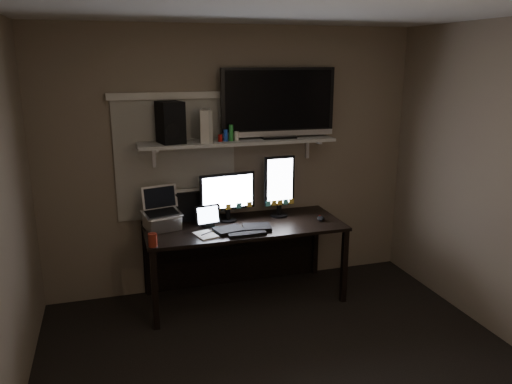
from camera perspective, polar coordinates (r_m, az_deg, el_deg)
name	(u,v)px	position (r m, az deg, el deg)	size (l,w,h in m)	color
ceiling	(310,2)	(2.99, 6.19, 20.77)	(3.60, 3.60, 0.00)	silver
back_wall	(233,161)	(4.79, -2.59, 3.56)	(3.60, 3.60, 0.00)	#7F715B
window_blinds	(176,159)	(4.66, -9.14, 3.71)	(1.10, 0.02, 1.10)	#B6B2A3
desk	(241,238)	(4.74, -1.74, -5.30)	(1.80, 0.75, 0.73)	black
wall_shelf	(238,142)	(4.58, -2.08, 5.79)	(1.80, 0.35, 0.03)	#B6B5B1
monitor_landscape	(228,197)	(4.61, -3.28, -0.56)	(0.53, 0.06, 0.46)	black
monitor_portrait	(279,186)	(4.73, 2.69, 0.68)	(0.30, 0.06, 0.60)	black
keyboard	(243,229)	(4.41, -1.49, -4.22)	(0.51, 0.20, 0.03)	black
mouse	(321,218)	(4.72, 7.43, -3.01)	(0.07, 0.11, 0.04)	black
notepad	(206,235)	(4.30, -5.78, -4.91)	(0.15, 0.22, 0.01)	silver
tablet	(208,216)	(4.50, -5.54, -2.74)	(0.23, 0.10, 0.20)	black
file_sorter	(187,205)	(4.70, -7.88, -1.46)	(0.23, 0.11, 0.29)	black
laptop	(162,209)	(4.47, -10.74, -1.97)	(0.32, 0.26, 0.36)	silver
cup	(153,240)	(4.12, -11.72, -5.39)	(0.07, 0.07, 0.11)	maroon
sticky_notes	(225,230)	(4.42, -3.60, -4.37)	(0.26, 0.19, 0.00)	gold
tv	(278,103)	(4.67, 2.54, 10.12)	(1.07, 0.19, 0.64)	black
game_console	(206,125)	(4.48, -5.77, 7.58)	(0.07, 0.24, 0.29)	beige
speaker	(170,122)	(4.44, -9.76, 7.84)	(0.20, 0.24, 0.36)	black
bottles	(228,133)	(4.50, -3.18, 6.79)	(0.24, 0.05, 0.15)	#A50F0C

